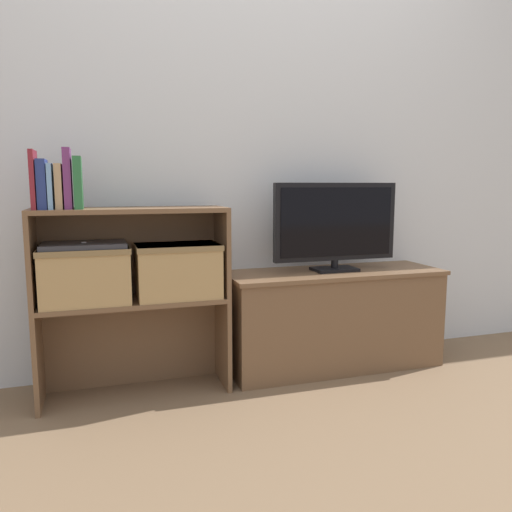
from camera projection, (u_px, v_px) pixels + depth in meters
name	position (u px, v px, depth m)	size (l,w,h in m)	color
ground_plane	(265.00, 389.00, 2.30)	(16.00, 16.00, 0.00)	brown
wall_back	(240.00, 131.00, 2.50)	(10.00, 0.05, 2.40)	silver
tv_stand	(333.00, 318.00, 2.56)	(1.11, 0.38, 0.50)	brown
tv	(336.00, 224.00, 2.49)	(0.65, 0.14, 0.44)	black
bookshelf_lower_tier	(134.00, 331.00, 2.27)	(0.82, 0.27, 0.43)	brown
bookshelf_upper_tier	(131.00, 240.00, 2.21)	(0.82, 0.27, 0.40)	brown
book_maroon	(34.00, 180.00, 1.98)	(0.02, 0.16, 0.23)	maroon
book_navy	(43.00, 184.00, 1.99)	(0.04, 0.14, 0.20)	navy
book_skyblue	(51.00, 187.00, 2.00)	(0.02, 0.15, 0.18)	#709ECC
book_tan	(59.00, 187.00, 2.01)	(0.03, 0.13, 0.18)	tan
book_plum	(68.00, 179.00, 2.02)	(0.03, 0.13, 0.24)	#6B2D66
book_forest	(78.00, 183.00, 2.03)	(0.03, 0.16, 0.21)	#286638
storage_basket_left	(85.00, 273.00, 2.10)	(0.37, 0.24, 0.24)	tan
storage_basket_right	(178.00, 268.00, 2.22)	(0.37, 0.24, 0.24)	tan
laptop	(84.00, 245.00, 2.08)	(0.34, 0.22, 0.02)	#2D2D33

